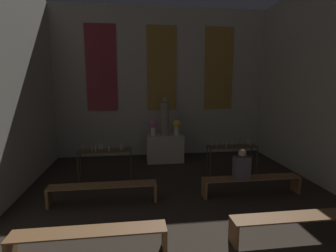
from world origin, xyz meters
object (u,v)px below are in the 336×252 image
Objects in this scene: pew_back_right at (251,181)px; candle_rack_left at (105,154)px; pew_second_left at (90,237)px; pew_second_right at (299,221)px; flower_vase_right at (177,125)px; candle_rack_right at (232,149)px; flower_vase_left at (153,126)px; statue at (165,118)px; pew_back_left at (103,189)px; altar at (165,148)px; person_seated at (242,166)px.

candle_rack_left is at bearing 156.59° from pew_back_right.
pew_second_left and pew_second_right have the same top height.
pew_second_left is 1.00× the size of pew_back_right.
candle_rack_right is at bearing -43.58° from flower_vase_right.
flower_vase_right is 3.31m from pew_back_right.
flower_vase_left reaches higher than pew_second_left.
statue is 0.47m from flower_vase_right.
flower_vase_left reaches higher than candle_rack_right.
pew_back_left is at bearing -86.33° from candle_rack_left.
flower_vase_right is 0.36× the size of candle_rack_right.
candle_rack_right is 0.62× the size of pew_back_right.
statue is (0.00, 0.00, 1.04)m from altar.
candle_rack_left is 0.62× the size of pew_second_left.
candle_rack_left is at bearing 93.67° from pew_back_left.
statue is 0.54× the size of pew_back_left.
person_seated is (1.07, -2.90, -0.50)m from flower_vase_right.
pew_back_right is (3.45, 1.82, 0.00)m from pew_second_left.
pew_second_right and pew_back_left have the same top height.
pew_second_right is (3.45, 0.00, 0.00)m from pew_second_left.
pew_second_right is (-0.10, -3.36, -0.38)m from candle_rack_right.
flower_vase_right is 0.22× the size of pew_second_right.
candle_rack_left reaches higher than pew_back_left.
statue is 3.34m from person_seated.
flower_vase_right is 5.25m from pew_second_left.
candle_rack_left is at bearing 154.95° from person_seated.
flower_vase_right is 3.13m from person_seated.
flower_vase_right is 2.04m from candle_rack_right.
statue is 2.41× the size of flower_vase_left.
altar is 0.96× the size of statue.
candle_rack_right is at bearing -36.70° from altar.
candle_rack_right is at bearing 43.42° from pew_second_left.
candle_rack_right is at bearing 23.45° from pew_back_left.
candle_rack_left is 3.65m from candle_rack_right.
pew_second_left is at bearing -110.10° from statue.
flower_vase_left is 0.79m from flower_vase_right.
pew_second_left is at bearing -105.77° from flower_vase_left.
flower_vase_right is at bearing 65.79° from pew_second_left.
statue is 2.41m from candle_rack_left.
candle_rack_right is 4.90m from pew_second_left.
candle_rack_right reaches higher than pew_second_right.
altar reaches higher than pew_second_right.
pew_back_right is at bearing 27.78° from pew_second_left.
flower_vase_left is (-0.39, 0.00, -0.26)m from statue.
candle_rack_right is 3.38m from pew_second_right.
flower_vase_left is at bearing 148.50° from candle_rack_right.
flower_vase_right is 3.70m from pew_back_left.
pew_back_right is at bearing -53.80° from flower_vase_left.
person_seated is (3.19, 1.82, 0.40)m from pew_second_left.
person_seated reaches higher than pew_back_right.
statue reaches higher than altar.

